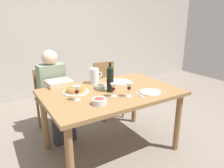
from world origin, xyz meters
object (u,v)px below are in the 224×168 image
at_px(olive_bowl, 101,86).
at_px(chair_left, 50,96).
at_px(dining_table, 111,98).
at_px(wine_glass_centre, 113,87).
at_px(dinner_plate_left_setting, 150,92).
at_px(wine_glass_right_diner, 77,90).
at_px(water_pitcher, 94,77).
at_px(salad_bowl, 99,101).
at_px(chair_right, 107,86).
at_px(baked_tart, 76,90).
at_px(dinner_plate_right_setting, 119,82).
at_px(diner_left, 55,92).
at_px(wine_glass_left_diner, 129,87).
at_px(wine_bottle, 110,79).

xyz_separation_m(olive_bowl, chair_left, (-0.40, 0.77, -0.29)).
xyz_separation_m(dining_table, wine_glass_centre, (-0.07, -0.17, 0.19)).
relative_size(dinner_plate_left_setting, chair_left, 0.26).
bearing_deg(wine_glass_right_diner, water_pitcher, 45.73).
distance_m(olive_bowl, dinner_plate_left_setting, 0.57).
bearing_deg(wine_glass_centre, water_pitcher, 85.71).
bearing_deg(water_pitcher, salad_bowl, -113.12).
xyz_separation_m(salad_bowl, chair_right, (0.75, 1.15, -0.30)).
bearing_deg(baked_tart, dinner_plate_right_setting, 5.70).
height_order(dinner_plate_left_setting, diner_left, diner_left).
relative_size(diner_left, chair_right, 1.33).
distance_m(salad_bowl, wine_glass_right_diner, 0.26).
distance_m(water_pitcher, diner_left, 0.57).
relative_size(wine_glass_left_diner, wine_glass_centre, 1.08).
relative_size(wine_glass_right_diner, chair_right, 0.17).
height_order(dining_table, wine_glass_centre, wine_glass_centre).
xyz_separation_m(dining_table, chair_left, (-0.45, 0.91, -0.17)).
height_order(dinner_plate_left_setting, chair_left, chair_left).
xyz_separation_m(diner_left, chair_right, (0.90, 0.21, -0.12)).
bearing_deg(wine_glass_centre, olive_bowl, 87.14).
xyz_separation_m(chair_left, chair_right, (0.91, -0.02, 0.00)).
distance_m(baked_tart, wine_glass_right_diner, 0.25).
xyz_separation_m(wine_bottle, chair_left, (-0.43, 0.93, -0.41)).
distance_m(wine_glass_right_diner, chair_left, 1.04).
distance_m(wine_bottle, water_pitcher, 0.37).
distance_m(wine_glass_centre, chair_left, 1.20).
bearing_deg(wine_glass_right_diner, diner_left, 90.81).
distance_m(water_pitcher, wine_glass_right_diner, 0.58).
bearing_deg(wine_glass_left_diner, dinner_plate_right_setting, 67.70).
bearing_deg(wine_glass_right_diner, salad_bowl, -55.28).
bearing_deg(chair_right, water_pitcher, 52.13).
bearing_deg(salad_bowl, chair_right, 56.95).
bearing_deg(chair_left, dinner_plate_left_setting, 120.58).
distance_m(wine_bottle, dinner_plate_left_setting, 0.46).
height_order(salad_bowl, wine_glass_left_diner, wine_glass_left_diner).
xyz_separation_m(salad_bowl, wine_glass_right_diner, (-0.14, 0.20, 0.07)).
height_order(olive_bowl, wine_glass_left_diner, wine_glass_left_diner).
height_order(water_pitcher, diner_left, diner_left).
relative_size(wine_bottle, dinner_plate_left_setting, 1.43).
xyz_separation_m(wine_bottle, olive_bowl, (-0.03, 0.15, -0.12)).
bearing_deg(wine_bottle, dining_table, 39.58).
bearing_deg(dinner_plate_right_setting, chair_right, 73.44).
bearing_deg(baked_tart, wine_bottle, -27.64).
distance_m(dining_table, baked_tart, 0.41).
bearing_deg(olive_bowl, diner_left, 125.90).
bearing_deg(olive_bowl, chair_left, 117.25).
bearing_deg(dinner_plate_right_setting, diner_left, 147.15).
bearing_deg(chair_left, wine_glass_left_diner, 111.26).
distance_m(olive_bowl, wine_glass_centre, 0.31).
xyz_separation_m(dining_table, water_pitcher, (-0.03, 0.35, 0.18)).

